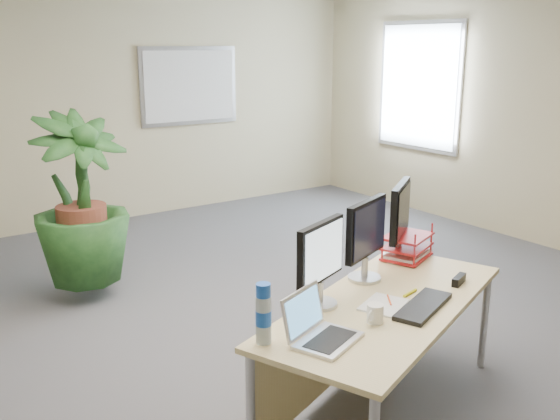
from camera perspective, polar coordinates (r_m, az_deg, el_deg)
floor at (r=4.38m, az=2.07°, el=-13.00°), size 8.00×8.00×0.00m
back_wall at (r=7.50m, az=-16.66°, el=8.96°), size 7.00×0.04×2.70m
whiteboard at (r=7.91m, az=-8.28°, el=11.17°), size 1.30×0.04×0.95m
window at (r=7.93m, az=12.56°, el=10.98°), size 0.04×1.30×1.55m
desk at (r=3.61m, az=8.23°, el=-10.05°), size 1.92×1.35×0.68m
floor_plant at (r=5.30m, az=-17.72°, el=-0.02°), size 1.04×1.04×1.50m
monitor_left at (r=3.33m, az=3.75°, el=-4.43°), size 0.41×0.19×0.47m
monitor_right at (r=3.72m, az=7.89°, el=-2.26°), size 0.42×0.20×0.49m
monitor_dark at (r=4.10m, az=10.91°, el=-0.58°), size 0.40×0.30×0.51m
laptop at (r=3.04m, az=3.46°, el=-10.72°), size 0.41×0.38×0.23m
keyboard at (r=3.47m, az=12.96°, el=-8.57°), size 0.50×0.32×0.03m
coffee_mug at (r=3.24m, az=8.64°, el=-9.34°), size 0.12×0.09×0.10m
spiral_notebook at (r=3.46m, az=9.44°, el=-8.55°), size 0.32×0.29×0.01m
orange_pen at (r=3.50m, az=9.96°, el=-8.09°), size 0.09×0.11×0.01m
yellow_highlighter at (r=3.64m, az=11.80°, el=-7.43°), size 0.13×0.05×0.02m
water_bottle at (r=2.97m, az=-1.52°, el=-9.55°), size 0.08×0.08×0.30m
letter_tray at (r=4.20m, az=11.53°, el=-3.44°), size 0.40×0.35×0.15m
stapler at (r=3.85m, az=16.04°, el=-6.15°), size 0.15×0.09×0.05m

